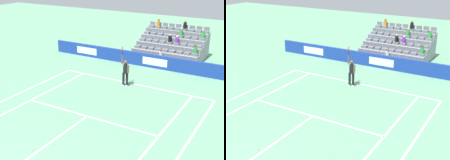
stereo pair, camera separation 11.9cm
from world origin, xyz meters
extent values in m
cube|color=white|center=(0.00, -11.89, 0.00)|extent=(10.97, 0.10, 0.01)
cube|color=white|center=(0.00, -6.40, 0.00)|extent=(8.23, 0.10, 0.01)
cube|color=white|center=(0.00, -3.20, 0.00)|extent=(0.10, 6.40, 0.01)
cube|color=white|center=(4.12, -5.95, 0.00)|extent=(0.10, 11.89, 0.01)
cube|color=white|center=(-4.12, -5.95, 0.00)|extent=(0.10, 11.89, 0.01)
cube|color=white|center=(5.49, -5.95, 0.00)|extent=(0.10, 11.89, 0.01)
cube|color=white|center=(-5.49, -5.95, 0.00)|extent=(0.10, 11.89, 0.01)
cube|color=white|center=(0.00, -11.79, 0.00)|extent=(0.10, 0.20, 0.01)
cube|color=#193899|center=(0.00, -15.73, 0.53)|extent=(19.11, 0.20, 1.06)
cube|color=white|center=(0.00, -15.62, 0.53)|extent=(2.04, 0.01, 0.59)
cube|color=white|center=(6.37, -15.62, 0.53)|extent=(2.04, 0.01, 0.59)
cylinder|color=black|center=(0.18, -11.34, 0.45)|extent=(0.16, 0.16, 0.90)
cylinder|color=black|center=(0.41, -11.28, 0.45)|extent=(0.16, 0.16, 0.90)
cube|color=white|center=(0.18, -11.34, 0.04)|extent=(0.18, 0.28, 0.08)
cube|color=white|center=(0.41, -11.28, 0.04)|extent=(0.18, 0.28, 0.08)
cube|color=black|center=(0.30, -11.31, 1.20)|extent=(0.31, 0.41, 0.60)
sphere|color=brown|center=(0.30, -11.31, 1.66)|extent=(0.24, 0.24, 0.24)
cylinder|color=brown|center=(0.51, -11.25, 1.81)|extent=(0.09, 0.09, 0.62)
cylinder|color=brown|center=(0.07, -11.32, 1.22)|extent=(0.09, 0.09, 0.56)
cylinder|color=black|center=(0.51, -11.25, 2.26)|extent=(0.04, 0.04, 0.28)
torus|color=red|center=(0.51, -11.25, 2.54)|extent=(0.11, 0.31, 0.31)
sphere|color=#D1E533|center=(0.51, -11.25, 2.82)|extent=(0.07, 0.07, 0.07)
cube|color=gray|center=(0.00, -16.80, 0.21)|extent=(5.58, 0.95, 0.42)
cube|color=slate|center=(-2.48, -16.80, 0.52)|extent=(0.48, 0.44, 0.20)
cube|color=slate|center=(-2.48, -17.00, 0.77)|extent=(0.48, 0.04, 0.30)
cube|color=slate|center=(-1.86, -16.80, 0.52)|extent=(0.48, 0.44, 0.20)
cube|color=slate|center=(-1.86, -17.00, 0.77)|extent=(0.48, 0.04, 0.30)
cube|color=slate|center=(-1.24, -16.80, 0.52)|extent=(0.48, 0.44, 0.20)
cube|color=slate|center=(-1.24, -17.00, 0.77)|extent=(0.48, 0.04, 0.30)
cube|color=slate|center=(-0.62, -16.80, 0.52)|extent=(0.48, 0.44, 0.20)
cube|color=slate|center=(-0.62, -17.00, 0.77)|extent=(0.48, 0.04, 0.30)
cube|color=slate|center=(0.00, -16.80, 0.52)|extent=(0.48, 0.44, 0.20)
cube|color=slate|center=(0.00, -17.00, 0.77)|extent=(0.48, 0.04, 0.30)
cube|color=slate|center=(0.62, -16.80, 0.52)|extent=(0.48, 0.44, 0.20)
cube|color=slate|center=(0.62, -17.00, 0.77)|extent=(0.48, 0.04, 0.30)
cube|color=slate|center=(1.24, -16.80, 0.52)|extent=(0.48, 0.44, 0.20)
cube|color=slate|center=(1.24, -17.00, 0.77)|extent=(0.48, 0.04, 0.30)
cube|color=slate|center=(1.86, -16.80, 0.52)|extent=(0.48, 0.44, 0.20)
cube|color=slate|center=(1.86, -17.00, 0.77)|extent=(0.48, 0.04, 0.30)
cube|color=slate|center=(2.48, -16.80, 0.52)|extent=(0.48, 0.44, 0.20)
cube|color=slate|center=(2.48, -17.00, 0.77)|extent=(0.48, 0.04, 0.30)
cube|color=gray|center=(0.00, -17.75, 0.42)|extent=(5.58, 0.95, 0.84)
cube|color=slate|center=(-2.48, -17.75, 0.94)|extent=(0.48, 0.44, 0.20)
cube|color=slate|center=(-2.48, -17.95, 1.19)|extent=(0.48, 0.04, 0.30)
cube|color=slate|center=(-1.86, -17.75, 0.94)|extent=(0.48, 0.44, 0.20)
cube|color=slate|center=(-1.86, -17.95, 1.19)|extent=(0.48, 0.04, 0.30)
cube|color=slate|center=(-1.24, -17.75, 0.94)|extent=(0.48, 0.44, 0.20)
cube|color=slate|center=(-1.24, -17.95, 1.19)|extent=(0.48, 0.04, 0.30)
cube|color=slate|center=(-0.62, -17.75, 0.94)|extent=(0.48, 0.44, 0.20)
cube|color=slate|center=(-0.62, -17.95, 1.19)|extent=(0.48, 0.04, 0.30)
cube|color=slate|center=(0.00, -17.75, 0.94)|extent=(0.48, 0.44, 0.20)
cube|color=slate|center=(0.00, -17.95, 1.19)|extent=(0.48, 0.04, 0.30)
cube|color=slate|center=(0.62, -17.75, 0.94)|extent=(0.48, 0.44, 0.20)
cube|color=slate|center=(0.62, -17.95, 1.19)|extent=(0.48, 0.04, 0.30)
cube|color=slate|center=(1.24, -17.75, 0.94)|extent=(0.48, 0.44, 0.20)
cube|color=slate|center=(1.24, -17.95, 1.19)|extent=(0.48, 0.04, 0.30)
cube|color=slate|center=(1.86, -17.75, 0.94)|extent=(0.48, 0.44, 0.20)
cube|color=slate|center=(1.86, -17.95, 1.19)|extent=(0.48, 0.04, 0.30)
cube|color=slate|center=(2.48, -17.75, 0.94)|extent=(0.48, 0.44, 0.20)
cube|color=slate|center=(2.48, -17.95, 1.19)|extent=(0.48, 0.04, 0.30)
cube|color=gray|center=(0.00, -18.70, 0.63)|extent=(5.58, 0.95, 1.26)
cube|color=slate|center=(-2.48, -18.70, 1.36)|extent=(0.48, 0.44, 0.20)
cube|color=slate|center=(-2.48, -18.90, 1.61)|extent=(0.48, 0.04, 0.30)
cube|color=slate|center=(-1.86, -18.70, 1.36)|extent=(0.48, 0.44, 0.20)
cube|color=slate|center=(-1.86, -18.90, 1.61)|extent=(0.48, 0.04, 0.30)
cube|color=slate|center=(-1.24, -18.70, 1.36)|extent=(0.48, 0.44, 0.20)
cube|color=slate|center=(-1.24, -18.90, 1.61)|extent=(0.48, 0.04, 0.30)
cube|color=slate|center=(-0.62, -18.70, 1.36)|extent=(0.48, 0.44, 0.20)
cube|color=slate|center=(-0.62, -18.90, 1.61)|extent=(0.48, 0.04, 0.30)
cube|color=slate|center=(0.00, -18.70, 1.36)|extent=(0.48, 0.44, 0.20)
cube|color=slate|center=(0.00, -18.90, 1.61)|extent=(0.48, 0.04, 0.30)
cube|color=slate|center=(0.62, -18.70, 1.36)|extent=(0.48, 0.44, 0.20)
cube|color=slate|center=(0.62, -18.90, 1.61)|extent=(0.48, 0.04, 0.30)
cube|color=slate|center=(1.24, -18.70, 1.36)|extent=(0.48, 0.44, 0.20)
cube|color=slate|center=(1.24, -18.90, 1.61)|extent=(0.48, 0.04, 0.30)
cube|color=slate|center=(1.86, -18.70, 1.36)|extent=(0.48, 0.44, 0.20)
cube|color=slate|center=(1.86, -18.90, 1.61)|extent=(0.48, 0.04, 0.30)
cube|color=slate|center=(2.48, -18.70, 1.36)|extent=(0.48, 0.44, 0.20)
cube|color=slate|center=(2.48, -18.90, 1.61)|extent=(0.48, 0.04, 0.30)
cube|color=gray|center=(0.00, -19.65, 0.84)|extent=(5.58, 0.95, 1.68)
cube|color=slate|center=(-2.48, -19.65, 1.78)|extent=(0.48, 0.44, 0.20)
cube|color=slate|center=(-2.48, -19.85, 2.03)|extent=(0.48, 0.04, 0.30)
cube|color=slate|center=(-1.86, -19.65, 1.78)|extent=(0.48, 0.44, 0.20)
cube|color=slate|center=(-1.86, -19.85, 2.03)|extent=(0.48, 0.04, 0.30)
cube|color=slate|center=(-1.24, -19.65, 1.78)|extent=(0.48, 0.44, 0.20)
cube|color=slate|center=(-1.24, -19.85, 2.03)|extent=(0.48, 0.04, 0.30)
cube|color=slate|center=(-0.62, -19.65, 1.78)|extent=(0.48, 0.44, 0.20)
cube|color=slate|center=(-0.62, -19.85, 2.03)|extent=(0.48, 0.04, 0.30)
cube|color=slate|center=(0.00, -19.65, 1.78)|extent=(0.48, 0.44, 0.20)
cube|color=slate|center=(0.00, -19.85, 2.03)|extent=(0.48, 0.04, 0.30)
cube|color=slate|center=(0.62, -19.65, 1.78)|extent=(0.48, 0.44, 0.20)
cube|color=slate|center=(0.62, -19.85, 2.03)|extent=(0.48, 0.04, 0.30)
cube|color=slate|center=(1.24, -19.65, 1.78)|extent=(0.48, 0.44, 0.20)
cube|color=slate|center=(1.24, -19.85, 2.03)|extent=(0.48, 0.04, 0.30)
cube|color=slate|center=(1.86, -19.65, 1.78)|extent=(0.48, 0.44, 0.20)
cube|color=slate|center=(1.86, -19.85, 2.03)|extent=(0.48, 0.04, 0.30)
cube|color=slate|center=(2.48, -19.65, 1.78)|extent=(0.48, 0.44, 0.20)
cube|color=slate|center=(2.48, -19.85, 2.03)|extent=(0.48, 0.04, 0.30)
cube|color=gray|center=(0.00, -20.60, 1.05)|extent=(5.58, 0.95, 2.10)
cube|color=slate|center=(-2.48, -20.60, 2.20)|extent=(0.48, 0.44, 0.20)
cube|color=slate|center=(-2.48, -20.80, 2.45)|extent=(0.48, 0.04, 0.30)
cube|color=slate|center=(-1.86, -20.60, 2.20)|extent=(0.48, 0.44, 0.20)
cube|color=slate|center=(-1.86, -20.80, 2.45)|extent=(0.48, 0.04, 0.30)
cube|color=slate|center=(-1.24, -20.60, 2.20)|extent=(0.48, 0.44, 0.20)
cube|color=slate|center=(-1.24, -20.80, 2.45)|extent=(0.48, 0.04, 0.30)
cube|color=slate|center=(-0.62, -20.60, 2.20)|extent=(0.48, 0.44, 0.20)
cube|color=slate|center=(-0.62, -20.80, 2.45)|extent=(0.48, 0.04, 0.30)
cube|color=slate|center=(0.00, -20.60, 2.20)|extent=(0.48, 0.44, 0.20)
cube|color=slate|center=(0.00, -20.80, 2.45)|extent=(0.48, 0.04, 0.30)
cube|color=slate|center=(0.62, -20.60, 2.20)|extent=(0.48, 0.44, 0.20)
cube|color=slate|center=(0.62, -20.80, 2.45)|extent=(0.48, 0.04, 0.30)
cube|color=slate|center=(1.24, -20.60, 2.20)|extent=(0.48, 0.44, 0.20)
cube|color=slate|center=(1.24, -20.80, 2.45)|extent=(0.48, 0.04, 0.30)
cube|color=slate|center=(1.86, -20.60, 2.20)|extent=(0.48, 0.44, 0.20)
cube|color=slate|center=(1.86, -20.80, 2.45)|extent=(0.48, 0.04, 0.30)
cube|color=slate|center=(2.48, -20.60, 2.20)|extent=(0.48, 0.44, 0.20)
cube|color=slate|center=(2.48, -20.80, 2.45)|extent=(0.48, 0.04, 0.30)
cylinder|color=white|center=(0.00, -16.85, 0.85)|extent=(0.28, 0.28, 0.45)
sphere|color=brown|center=(0.00, -16.85, 1.17)|extent=(0.20, 0.20, 0.20)
cylinder|color=black|center=(0.00, -18.75, 1.69)|extent=(0.28, 0.28, 0.47)
sphere|color=#D3A884|center=(0.00, -18.75, 2.03)|extent=(0.20, 0.20, 0.20)
cylinder|color=green|center=(-2.48, -17.80, 1.29)|extent=(0.28, 0.28, 0.49)
sphere|color=brown|center=(-2.48, -17.80, 1.63)|extent=(0.20, 0.20, 0.20)
cylinder|color=orange|center=(1.86, -20.65, 2.54)|extent=(0.28, 0.28, 0.48)
sphere|color=#9E7251|center=(1.86, -20.65, 2.88)|extent=(0.20, 0.20, 0.20)
cylinder|color=purple|center=(-0.62, -18.75, 1.67)|extent=(0.28, 0.28, 0.43)
sphere|color=beige|center=(-0.62, -18.75, 1.99)|extent=(0.20, 0.20, 0.20)
cylinder|color=black|center=(-0.62, -20.65, 2.56)|extent=(0.28, 0.28, 0.52)
sphere|color=#9E7251|center=(-0.62, -20.65, 2.92)|extent=(0.20, 0.20, 0.20)
cylinder|color=green|center=(-2.48, -19.70, 2.12)|extent=(0.28, 0.28, 0.47)
sphere|color=#9E7251|center=(-2.48, -19.70, 2.45)|extent=(0.20, 0.20, 0.20)
cylinder|color=green|center=(-0.62, -19.70, 2.11)|extent=(0.28, 0.28, 0.46)
sphere|color=#D3A884|center=(-0.62, -19.70, 2.44)|extent=(0.20, 0.20, 0.20)
sphere|color=#D1E533|center=(0.26, -2.51, 0.03)|extent=(0.07, 0.07, 0.07)
camera|label=1|loc=(-8.65, 5.80, 7.83)|focal=49.73mm
camera|label=2|loc=(-8.75, 5.74, 7.83)|focal=49.73mm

